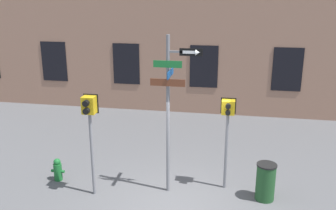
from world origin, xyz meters
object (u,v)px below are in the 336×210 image
Objects in this scene: street_sign_pole at (171,103)px; pedestrian_signal_right at (228,119)px; fire_hydrant at (58,170)px; trash_bin at (266,182)px; pedestrian_signal_left at (90,117)px.

pedestrian_signal_right is (1.43, 0.44, -0.49)m from street_sign_pole.
fire_hydrant is 5.72m from trash_bin.
pedestrian_signal_left is at bearing -165.02° from street_sign_pole.
pedestrian_signal_left is at bearing -22.67° from fire_hydrant.
pedestrian_signal_left is 2.30m from fire_hydrant.
street_sign_pole is 2.06m from pedestrian_signal_left.
fire_hydrant is 0.67× the size of trash_bin.
fire_hydrant is at bearing 157.33° from pedestrian_signal_left.
fire_hydrant is at bearing 179.76° from street_sign_pole.
street_sign_pole is 6.32× the size of fire_hydrant.
fire_hydrant is (-1.29, 0.54, -1.83)m from pedestrian_signal_left.
trash_bin is (4.43, 0.55, -1.65)m from pedestrian_signal_left.
trash_bin is at bearing 0.09° from fire_hydrant.
pedestrian_signal_right is 3.82× the size of fire_hydrant.
pedestrian_signal_right is at bearing 158.03° from trash_bin.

